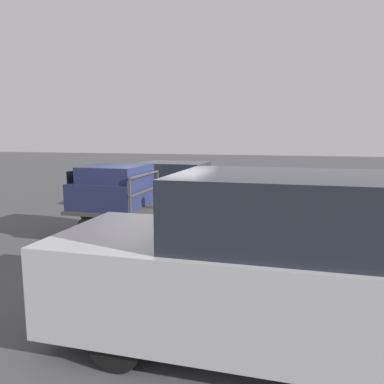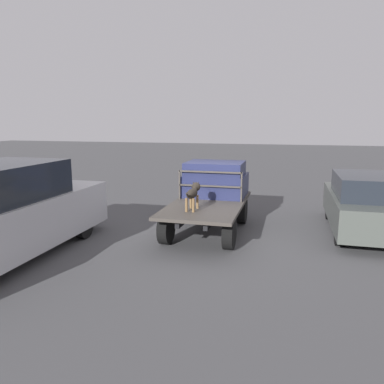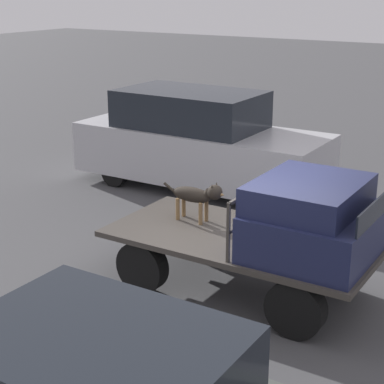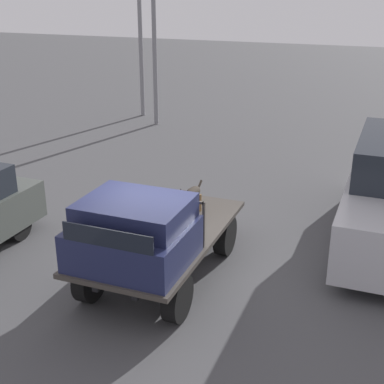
% 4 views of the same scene
% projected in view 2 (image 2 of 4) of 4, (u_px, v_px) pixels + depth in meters
% --- Properties ---
extents(ground_plane, '(80.00, 80.00, 0.00)m').
position_uv_depth(ground_plane, '(208.00, 232.00, 10.11)').
color(ground_plane, '#474749').
extents(flatbed_truck, '(3.80, 1.87, 0.83)m').
position_uv_depth(flatbed_truck, '(208.00, 211.00, 10.00)').
color(flatbed_truck, black).
rests_on(flatbed_truck, ground).
extents(truck_cab, '(1.53, 1.75, 0.99)m').
position_uv_depth(truck_cab, '(216.00, 179.00, 10.87)').
color(truck_cab, '#1E2347').
rests_on(truck_cab, flatbed_truck).
extents(truck_headboard, '(0.04, 1.75, 0.81)m').
position_uv_depth(truck_headboard, '(210.00, 181.00, 10.10)').
color(truck_headboard, '#3D3833').
rests_on(truck_headboard, flatbed_truck).
extents(dog, '(1.06, 0.23, 0.66)m').
position_uv_depth(dog, '(193.00, 193.00, 9.14)').
color(dog, brown).
rests_on(dog, flatbed_truck).
extents(parked_sedan, '(4.08, 1.87, 1.60)m').
position_uv_depth(parked_sedan, '(368.00, 204.00, 9.88)').
color(parked_sedan, black).
rests_on(parked_sedan, ground).
extents(parked_pickup_far, '(5.40, 2.00, 2.09)m').
position_uv_depth(parked_pickup_far, '(3.00, 214.00, 7.99)').
color(parked_pickup_far, black).
rests_on(parked_pickup_far, ground).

